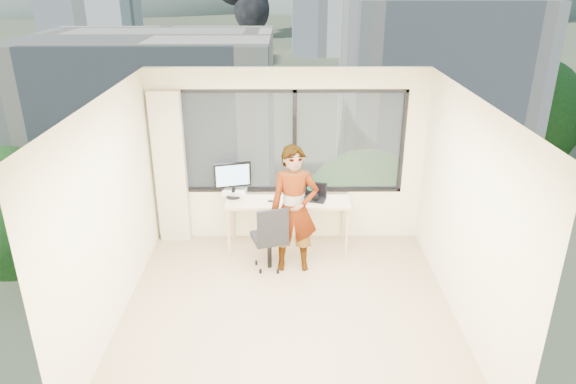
{
  "coord_description": "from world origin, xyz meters",
  "views": [
    {
      "loc": [
        -0.02,
        -5.3,
        3.82
      ],
      "look_at": [
        0.0,
        1.0,
        1.15
      ],
      "focal_mm": 32.61,
      "sensor_mm": 36.0,
      "label": 1
    }
  ],
  "objects_px": {
    "person": "(294,210)",
    "monitor": "(233,180)",
    "handbag": "(314,188)",
    "game_console": "(235,192)",
    "laptop": "(314,193)",
    "desk": "(288,223)",
    "chair": "(269,236)"
  },
  "relations": [
    {
      "from": "person",
      "to": "monitor",
      "type": "relative_size",
      "value": 3.27
    },
    {
      "from": "handbag",
      "to": "game_console",
      "type": "bearing_deg",
      "value": 177.8
    },
    {
      "from": "monitor",
      "to": "game_console",
      "type": "height_order",
      "value": "monitor"
    },
    {
      "from": "laptop",
      "to": "monitor",
      "type": "bearing_deg",
      "value": -169.86
    },
    {
      "from": "game_console",
      "to": "handbag",
      "type": "relative_size",
      "value": 1.13
    },
    {
      "from": "desk",
      "to": "person",
      "type": "xyz_separation_m",
      "value": [
        0.08,
        -0.63,
        0.51
      ]
    },
    {
      "from": "chair",
      "to": "handbag",
      "type": "bearing_deg",
      "value": 34.61
    },
    {
      "from": "game_console",
      "to": "handbag",
      "type": "distance_m",
      "value": 1.18
    },
    {
      "from": "person",
      "to": "game_console",
      "type": "distance_m",
      "value": 1.22
    },
    {
      "from": "chair",
      "to": "person",
      "type": "height_order",
      "value": "person"
    },
    {
      "from": "desk",
      "to": "handbag",
      "type": "distance_m",
      "value": 0.65
    },
    {
      "from": "laptop",
      "to": "desk",
      "type": "bearing_deg",
      "value": -165.82
    },
    {
      "from": "chair",
      "to": "monitor",
      "type": "height_order",
      "value": "monitor"
    },
    {
      "from": "person",
      "to": "handbag",
      "type": "bearing_deg",
      "value": 67.06
    },
    {
      "from": "desk",
      "to": "game_console",
      "type": "distance_m",
      "value": 0.92
    },
    {
      "from": "chair",
      "to": "person",
      "type": "relative_size",
      "value": 0.56
    },
    {
      "from": "desk",
      "to": "chair",
      "type": "relative_size",
      "value": 1.83
    },
    {
      "from": "laptop",
      "to": "chair",
      "type": "bearing_deg",
      "value": -120.26
    },
    {
      "from": "chair",
      "to": "desk",
      "type": "bearing_deg",
      "value": 51.21
    },
    {
      "from": "desk",
      "to": "monitor",
      "type": "relative_size",
      "value": 3.33
    },
    {
      "from": "desk",
      "to": "person",
      "type": "distance_m",
      "value": 0.81
    },
    {
      "from": "chair",
      "to": "person",
      "type": "distance_m",
      "value": 0.52
    },
    {
      "from": "monitor",
      "to": "game_console",
      "type": "bearing_deg",
      "value": 70.45
    },
    {
      "from": "monitor",
      "to": "handbag",
      "type": "distance_m",
      "value": 1.2
    },
    {
      "from": "chair",
      "to": "monitor",
      "type": "xyz_separation_m",
      "value": [
        -0.54,
        0.73,
        0.53
      ]
    },
    {
      "from": "desk",
      "to": "handbag",
      "type": "height_order",
      "value": "handbag"
    },
    {
      "from": "game_console",
      "to": "laptop",
      "type": "distance_m",
      "value": 1.19
    },
    {
      "from": "person",
      "to": "laptop",
      "type": "relative_size",
      "value": 5.12
    },
    {
      "from": "handbag",
      "to": "person",
      "type": "bearing_deg",
      "value": -111.27
    },
    {
      "from": "desk",
      "to": "person",
      "type": "bearing_deg",
      "value": -82.62
    },
    {
      "from": "desk",
      "to": "chair",
      "type": "height_order",
      "value": "chair"
    },
    {
      "from": "game_console",
      "to": "laptop",
      "type": "height_order",
      "value": "laptop"
    }
  ]
}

